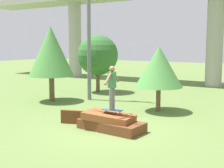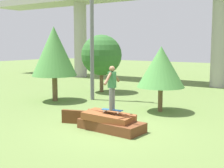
{
  "view_description": "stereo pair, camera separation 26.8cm",
  "coord_description": "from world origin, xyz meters",
  "px_view_note": "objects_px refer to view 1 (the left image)",
  "views": [
    {
      "loc": [
        5.56,
        -8.68,
        2.9
      ],
      "look_at": [
        0.04,
        -0.02,
        1.59
      ],
      "focal_mm": 50.0,
      "sensor_mm": 36.0,
      "label": 1
    },
    {
      "loc": [
        5.78,
        -8.53,
        2.9
      ],
      "look_at": [
        0.04,
        -0.02,
        1.59
      ],
      "focal_mm": 50.0,
      "sensor_mm": 36.0,
      "label": 2
    }
  ],
  "objects_px": {
    "utility_pole": "(89,26)",
    "tree_behind_left": "(159,67)",
    "tree_behind_right": "(98,55)",
    "skateboard": "(112,110)",
    "tree_mid_back": "(51,51)",
    "skater": "(112,85)"
  },
  "relations": [
    {
      "from": "skateboard",
      "to": "tree_mid_back",
      "type": "xyz_separation_m",
      "value": [
        -5.58,
        3.01,
        1.83
      ]
    },
    {
      "from": "skater",
      "to": "tree_mid_back",
      "type": "bearing_deg",
      "value": 151.65
    },
    {
      "from": "utility_pole",
      "to": "tree_mid_back",
      "type": "distance_m",
      "value": 2.33
    },
    {
      "from": "skateboard",
      "to": "tree_behind_left",
      "type": "height_order",
      "value": "tree_behind_left"
    },
    {
      "from": "skater",
      "to": "tree_behind_left",
      "type": "xyz_separation_m",
      "value": [
        0.05,
        3.67,
        0.38
      ]
    },
    {
      "from": "skater",
      "to": "tree_behind_right",
      "type": "height_order",
      "value": "tree_behind_right"
    },
    {
      "from": "tree_mid_back",
      "to": "utility_pole",
      "type": "bearing_deg",
      "value": 43.98
    },
    {
      "from": "tree_mid_back",
      "to": "skater",
      "type": "bearing_deg",
      "value": -28.35
    },
    {
      "from": "skateboard",
      "to": "tree_behind_right",
      "type": "height_order",
      "value": "tree_behind_right"
    },
    {
      "from": "utility_pole",
      "to": "tree_behind_left",
      "type": "xyz_separation_m",
      "value": [
        4.23,
        -0.68,
        -1.89
      ]
    },
    {
      "from": "skateboard",
      "to": "utility_pole",
      "type": "xyz_separation_m",
      "value": [
        -4.18,
        4.35,
        3.13
      ]
    },
    {
      "from": "skateboard",
      "to": "tree_mid_back",
      "type": "height_order",
      "value": "tree_mid_back"
    },
    {
      "from": "utility_pole",
      "to": "tree_behind_right",
      "type": "xyz_separation_m",
      "value": [
        -1.16,
        2.43,
        -1.59
      ]
    },
    {
      "from": "utility_pole",
      "to": "tree_behind_right",
      "type": "height_order",
      "value": "utility_pole"
    },
    {
      "from": "tree_mid_back",
      "to": "tree_behind_right",
      "type": "bearing_deg",
      "value": 86.45
    },
    {
      "from": "tree_behind_right",
      "to": "tree_behind_left",
      "type": "bearing_deg",
      "value": -30.0
    },
    {
      "from": "skateboard",
      "to": "tree_behind_right",
      "type": "xyz_separation_m",
      "value": [
        -5.34,
        6.78,
        1.54
      ]
    },
    {
      "from": "tree_behind_right",
      "to": "tree_mid_back",
      "type": "bearing_deg",
      "value": -93.55
    },
    {
      "from": "skater",
      "to": "utility_pole",
      "type": "distance_m",
      "value": 6.45
    },
    {
      "from": "skater",
      "to": "tree_mid_back",
      "type": "distance_m",
      "value": 6.41
    },
    {
      "from": "skateboard",
      "to": "tree_behind_left",
      "type": "distance_m",
      "value": 3.87
    },
    {
      "from": "skateboard",
      "to": "tree_mid_back",
      "type": "bearing_deg",
      "value": 151.65
    }
  ]
}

